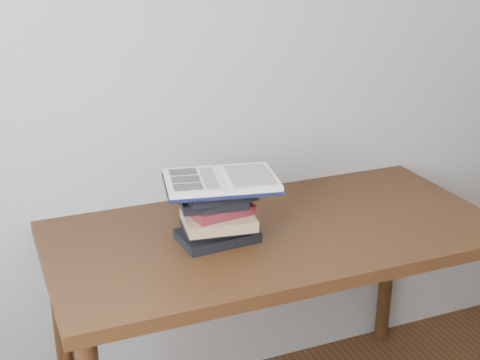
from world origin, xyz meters
name	(u,v)px	position (x,y,z in m)	size (l,w,h in m)	color
desk	(275,254)	(-0.04, 1.38, 0.71)	(1.51, 0.75, 0.81)	#3F240F
book_stack	(217,215)	(-0.25, 1.37, 0.90)	(0.25, 0.22, 0.18)	black
open_book	(221,181)	(-0.23, 1.39, 1.00)	(0.39, 0.31, 0.03)	black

